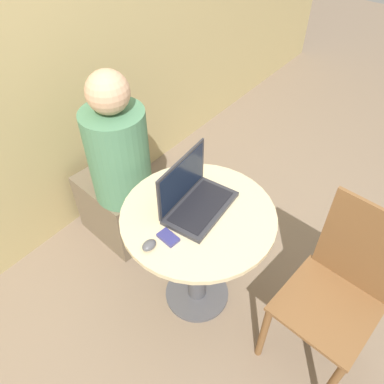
% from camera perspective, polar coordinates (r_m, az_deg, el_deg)
% --- Properties ---
extents(ground_plane, '(12.00, 12.00, 0.00)m').
position_cam_1_polar(ground_plane, '(2.31, 0.76, -15.21)').
color(ground_plane, '#7F6B56').
extents(back_wall, '(7.00, 0.05, 2.60)m').
position_cam_1_polar(back_wall, '(2.13, -24.16, 21.72)').
color(back_wall, tan).
rests_on(back_wall, ground_plane).
extents(round_table, '(0.74, 0.74, 0.70)m').
position_cam_1_polar(round_table, '(1.90, 0.90, -7.42)').
color(round_table, '#4C4C51').
rests_on(round_table, ground_plane).
extents(laptop, '(0.38, 0.25, 0.26)m').
position_cam_1_polar(laptop, '(1.74, 0.31, -0.79)').
color(laptop, '#2D2D33').
rests_on(laptop, round_table).
extents(cell_phone, '(0.07, 0.10, 0.02)m').
position_cam_1_polar(cell_phone, '(1.65, -3.65, -6.93)').
color(cell_phone, navy).
rests_on(cell_phone, round_table).
extents(computer_mouse, '(0.07, 0.05, 0.03)m').
position_cam_1_polar(computer_mouse, '(1.62, -6.57, -8.05)').
color(computer_mouse, '#4C4C51').
rests_on(computer_mouse, round_table).
extents(chair_empty, '(0.43, 0.43, 0.95)m').
position_cam_1_polar(chair_empty, '(1.86, 21.12, -14.17)').
color(chair_empty, brown).
rests_on(chair_empty, ground_plane).
extents(person_seated, '(0.36, 0.54, 1.20)m').
position_cam_1_polar(person_seated, '(2.26, -11.31, 1.94)').
color(person_seated, brown).
rests_on(person_seated, ground_plane).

